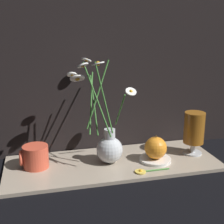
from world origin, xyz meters
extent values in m
plane|color=black|center=(0.00, 0.00, 0.00)|extent=(6.00, 6.00, 0.00)
cube|color=tan|center=(0.00, 0.00, 0.01)|extent=(0.74, 0.28, 0.01)
cube|color=black|center=(0.00, 0.15, 0.55)|extent=(1.24, 0.02, 1.10)
sphere|color=silver|center=(-0.01, 0.00, 0.06)|extent=(0.09, 0.09, 0.09)
cylinder|color=silver|center=(-0.01, 0.00, 0.11)|extent=(0.04, 0.04, 0.04)
cylinder|color=#3D7A33|center=(0.03, 0.01, 0.20)|extent=(0.02, 0.08, 0.13)
cylinder|color=white|center=(0.07, 0.02, 0.26)|extent=(0.04, 0.04, 0.02)
sphere|color=gold|center=(0.07, 0.02, 0.26)|extent=(0.01, 0.01, 0.01)
cylinder|color=#3D7A33|center=(-0.06, -0.03, 0.25)|extent=(0.08, 0.10, 0.23)
cylinder|color=white|center=(-0.11, -0.06, 0.36)|extent=(0.05, 0.05, 0.02)
sphere|color=gold|center=(-0.11, -0.06, 0.36)|extent=(0.01, 0.01, 0.01)
cylinder|color=#3D7A33|center=(-0.07, 0.02, 0.23)|extent=(0.04, 0.12, 0.19)
cylinder|color=white|center=(-0.13, 0.04, 0.32)|extent=(0.04, 0.04, 0.02)
sphere|color=gold|center=(-0.13, 0.04, 0.32)|extent=(0.01, 0.01, 0.01)
cylinder|color=#3D7A33|center=(-0.06, 0.00, 0.22)|extent=(0.01, 0.11, 0.18)
cylinder|color=white|center=(-0.12, 0.00, 0.31)|extent=(0.05, 0.04, 0.03)
sphere|color=gold|center=(-0.12, 0.00, 0.31)|extent=(0.02, 0.02, 0.02)
cylinder|color=#3D7A33|center=(-0.03, -0.02, 0.25)|extent=(0.05, 0.05, 0.23)
cylinder|color=white|center=(-0.06, -0.04, 0.36)|extent=(0.06, 0.06, 0.01)
sphere|color=gold|center=(-0.06, -0.04, 0.36)|extent=(0.01, 0.01, 0.01)
cylinder|color=#3D7A33|center=(-0.04, 0.05, 0.25)|extent=(0.10, 0.07, 0.23)
cylinder|color=white|center=(-0.07, 0.09, 0.36)|extent=(0.05, 0.05, 0.02)
sphere|color=gold|center=(-0.07, 0.09, 0.36)|extent=(0.01, 0.01, 0.01)
cylinder|color=#DB5138|center=(-0.26, 0.02, 0.05)|extent=(0.09, 0.09, 0.08)
torus|color=#DB5138|center=(-0.31, 0.02, 0.05)|extent=(0.01, 0.05, 0.05)
cylinder|color=silver|center=(0.31, 0.00, 0.01)|extent=(0.07, 0.07, 0.01)
cylinder|color=silver|center=(0.31, 0.00, 0.04)|extent=(0.02, 0.02, 0.04)
cylinder|color=#935619|center=(0.31, 0.00, 0.11)|extent=(0.07, 0.07, 0.12)
cylinder|color=white|center=(0.15, -0.03, 0.02)|extent=(0.11, 0.11, 0.01)
sphere|color=orange|center=(0.15, -0.03, 0.06)|extent=(0.08, 0.08, 0.08)
cylinder|color=#4C3819|center=(0.15, -0.03, 0.10)|extent=(0.00, 0.00, 0.01)
cylinder|color=#4C8E3D|center=(0.12, -0.10, 0.01)|extent=(0.10, 0.01, 0.01)
cylinder|color=#EAC64C|center=(0.07, -0.10, 0.01)|extent=(0.04, 0.04, 0.00)
sphere|color=gold|center=(0.07, -0.10, 0.02)|extent=(0.01, 0.01, 0.01)
camera|label=1|loc=(-0.24, -0.98, 0.48)|focal=50.00mm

